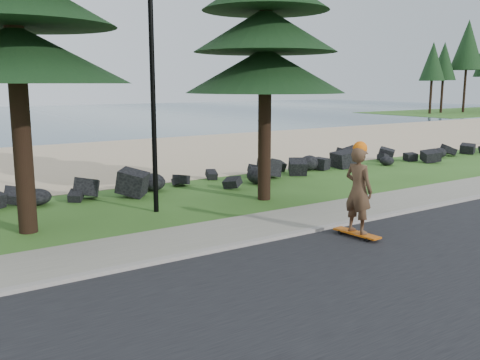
{
  "coord_description": "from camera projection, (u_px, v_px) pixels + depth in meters",
  "views": [
    {
      "loc": [
        -6.27,
        -10.33,
        3.57
      ],
      "look_at": [
        0.7,
        0.0,
        1.32
      ],
      "focal_mm": 40.0,
      "sensor_mm": 36.0,
      "label": 1
    }
  ],
  "objects": [
    {
      "name": "road",
      "position": [
        357.0,
        302.0,
        8.84
      ],
      "size": [
        160.0,
        7.0,
        0.02
      ],
      "primitive_type": "cube",
      "color": "black",
      "rests_on": "ground"
    },
    {
      "name": "seawall_boulders",
      "position": [
        124.0,
        197.0,
        17.08
      ],
      "size": [
        60.0,
        2.4,
        1.1
      ],
      "primitive_type": null,
      "color": "black",
      "rests_on": "ground"
    },
    {
      "name": "ground",
      "position": [
        215.0,
        238.0,
        12.51
      ],
      "size": [
        160.0,
        160.0,
        0.0
      ],
      "primitive_type": "plane",
      "color": "#2E561B",
      "rests_on": "ground"
    },
    {
      "name": "beach_sand",
      "position": [
        50.0,
        163.0,
        24.34
      ],
      "size": [
        160.0,
        15.0,
        0.01
      ],
      "primitive_type": "cube",
      "color": "tan",
      "rests_on": "ground"
    },
    {
      "name": "skateboarder",
      "position": [
        358.0,
        191.0,
        12.34
      ],
      "size": [
        0.54,
        1.23,
        2.26
      ],
      "rotation": [
        0.0,
        0.0,
        1.65
      ],
      "color": "#BA520A",
      "rests_on": "ground"
    },
    {
      "name": "lamp_post",
      "position": [
        152.0,
        62.0,
        14.39
      ],
      "size": [
        0.25,
        0.14,
        8.14
      ],
      "color": "black",
      "rests_on": "ground"
    },
    {
      "name": "kerb",
      "position": [
        236.0,
        246.0,
        11.77
      ],
      "size": [
        160.0,
        0.2,
        0.1
      ],
      "primitive_type": "cube",
      "color": "gray",
      "rests_on": "ground"
    },
    {
      "name": "sidewalk",
      "position": [
        211.0,
        235.0,
        12.67
      ],
      "size": [
        160.0,
        2.0,
        0.08
      ],
      "primitive_type": "cube",
      "color": "gray",
      "rests_on": "ground"
    }
  ]
}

